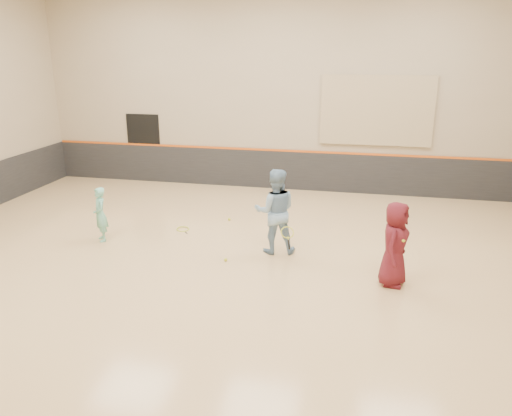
% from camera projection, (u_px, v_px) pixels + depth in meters
% --- Properties ---
extents(room, '(15.04, 12.04, 6.22)m').
position_uv_depth(room, '(230.00, 229.00, 9.90)').
color(room, tan).
rests_on(room, ground).
extents(wainscot_back, '(14.90, 0.04, 1.20)m').
position_uv_depth(wainscot_back, '(280.00, 170.00, 15.52)').
color(wainscot_back, '#232326').
rests_on(wainscot_back, floor).
extents(accent_stripe, '(14.90, 0.03, 0.06)m').
position_uv_depth(accent_stripe, '(280.00, 150.00, 15.31)').
color(accent_stripe, '#D85914').
rests_on(accent_stripe, wall_back).
extents(acoustic_panel, '(3.20, 0.08, 2.00)m').
position_uv_depth(acoustic_panel, '(377.00, 111.00, 14.35)').
color(acoustic_panel, tan).
rests_on(acoustic_panel, wall_back).
extents(doorway, '(1.10, 0.05, 2.20)m').
position_uv_depth(doorway, '(144.00, 148.00, 16.28)').
color(doorway, black).
rests_on(doorway, floor).
extents(girl, '(0.52, 0.54, 1.26)m').
position_uv_depth(girl, '(100.00, 214.00, 11.32)').
color(girl, '#77CFB8').
rests_on(girl, floor).
extents(instructor, '(1.03, 0.88, 1.85)m').
position_uv_depth(instructor, '(275.00, 211.00, 10.59)').
color(instructor, '#80A4C5').
rests_on(instructor, floor).
extents(young_man, '(0.69, 0.89, 1.61)m').
position_uv_depth(young_man, '(395.00, 244.00, 9.15)').
color(young_man, '#59151F').
rests_on(young_man, floor).
extents(held_racket, '(0.47, 0.47, 0.45)m').
position_uv_depth(held_racket, '(287.00, 232.00, 10.29)').
color(held_racket, yellow).
rests_on(held_racket, instructor).
extents(spare_racket, '(0.68, 0.68, 0.09)m').
position_uv_depth(spare_racket, '(183.00, 228.00, 12.16)').
color(spare_racket, '#B0C42B').
rests_on(spare_racket, floor).
extents(ball_under_racket, '(0.07, 0.07, 0.07)m').
position_uv_depth(ball_under_racket, '(226.00, 260.00, 10.37)').
color(ball_under_racket, '#D1DC33').
rests_on(ball_under_racket, floor).
extents(ball_in_hand, '(0.07, 0.07, 0.07)m').
position_uv_depth(ball_in_hand, '(404.00, 240.00, 8.88)').
color(ball_in_hand, '#D1DF34').
rests_on(ball_in_hand, young_man).
extents(ball_beside_spare, '(0.07, 0.07, 0.07)m').
position_uv_depth(ball_beside_spare, '(229.00, 219.00, 12.81)').
color(ball_beside_spare, yellow).
rests_on(ball_beside_spare, floor).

